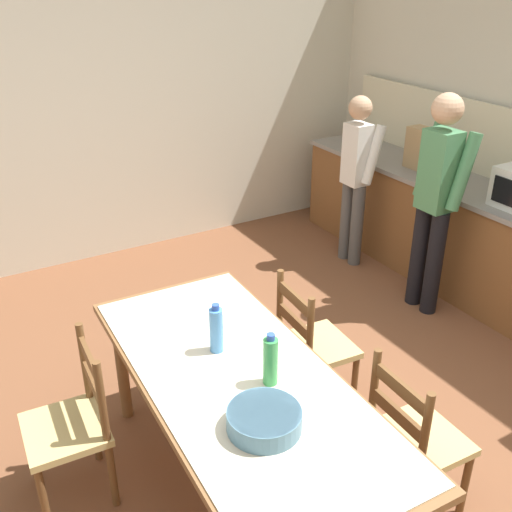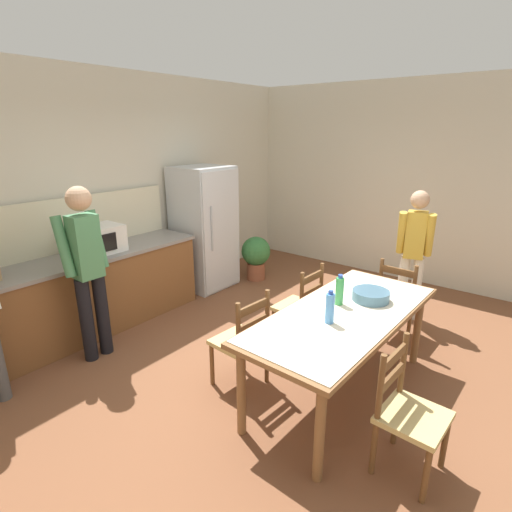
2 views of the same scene
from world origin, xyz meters
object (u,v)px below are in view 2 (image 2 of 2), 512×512
Objects in this scene: dining_table at (344,321)px; chair_head_end at (399,300)px; microwave at (98,239)px; serving_bowl at (371,295)px; bottle_near_centre at (330,308)px; potted_plant at (256,255)px; bottle_off_centre at (340,291)px; chair_side_far_left at (242,341)px; chair_side_far_right at (300,307)px; person_by_table at (414,249)px; chair_side_near_left at (408,413)px; refrigerator at (204,228)px; person_at_counter at (87,265)px.

chair_head_end is at bearing -1.67° from dining_table.
serving_bowl is (0.88, -2.82, -0.21)m from microwave.
potted_plant is (2.00, 2.29, -0.52)m from bottle_near_centre.
chair_head_end is at bearing -1.67° from bottle_near_centre.
bottle_near_centre is at bearing -164.56° from bottle_off_centre.
chair_side_far_left is (-0.79, 0.82, -0.39)m from serving_bowl.
chair_side_far_right reaches higher than potted_plant.
potted_plant is at bearing -101.79° from person_by_table.
chair_head_end is at bearing -100.79° from potted_plant.
bottle_off_centre is 0.30× the size of chair_side_far_right.
chair_side_near_left is 3.74m from potted_plant.
refrigerator is 1.90× the size of chair_side_far_right.
chair_side_far_right is (0.73, 0.71, -0.47)m from bottle_near_centre.
refrigerator reaches higher than bottle_near_centre.
microwave reaches higher than bottle_near_centre.
person_by_table is (0.55, 0.07, 0.44)m from chair_head_end.
dining_table is 0.90m from chair_side_far_left.
chair_side_far_right reaches higher than dining_table.
person_by_table is 2.32m from potted_plant.
dining_table is 0.38m from serving_bowl.
refrigerator reaches higher than person_by_table.
bottle_near_centre is 1.12m from chair_side_far_right.
person_at_counter is at bearing -166.41° from refrigerator.
chair_head_end and chair_side_far_right have the same top height.
person_by_table is at bearing 0.60° from bottle_near_centre.
chair_side_far_right is at bearing -107.27° from refrigerator.
chair_side_far_left and chair_side_near_left have the same top height.
person_at_counter is at bearing -66.21° from chair_side_far_left.
bottle_near_centre is at bearing 172.17° from serving_bowl.
microwave is 0.75× the size of potted_plant.
bottle_off_centre reaches higher than chair_side_near_left.
person_by_table is (1.38, -0.68, 0.44)m from chair_side_far_right.
person_at_counter is at bearing -130.35° from microwave.
chair_side_far_right is (0.48, 0.71, -0.26)m from dining_table.
serving_bowl is (-0.75, -2.80, -0.03)m from refrigerator.
refrigerator reaches higher than chair_head_end.
chair_side_near_left is 3.03m from person_at_counter.
microwave is 3.38m from chair_head_end.
chair_side_far_right is at bearing -128.76° from potted_plant.
person_at_counter is (-0.71, 2.22, 0.06)m from bottle_near_centre.
chair_side_near_left is (-1.78, -0.68, 0.00)m from chair_head_end.
chair_head_end is at bearing -7.48° from person_by_table.
person_at_counter is at bearing 47.12° from chair_head_end.
microwave is 2.75m from bottle_near_centre.
microwave is 3.61m from person_by_table.
serving_bowl is at bearing -150.24° from person_at_counter.
dining_table is 2.25× the size of chair_side_far_left.
serving_bowl is at bearing 83.39° from chair_side_far_right.
bottle_off_centre is 1.75m from person_by_table.
refrigerator is 1.90× the size of chair_side_far_left.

